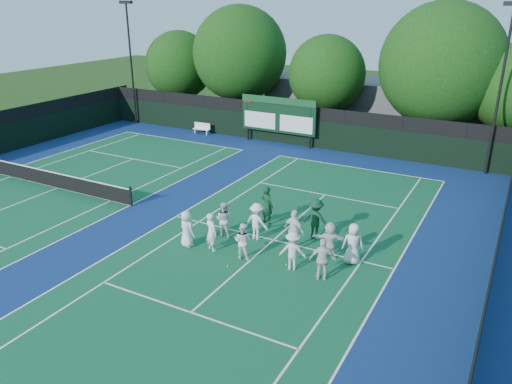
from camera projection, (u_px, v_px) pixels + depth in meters
The scene contains 33 objects.
ground at pixel (263, 249), 21.82m from camera, with size 120.00×120.00×0.00m, color #1C3B10.
court_apron at pixel (168, 215), 25.32m from camera, with size 34.00×32.00×0.01m, color navy.
near_court at pixel (273, 240), 22.64m from camera, with size 11.05×23.85×0.01m.
left_court at pixel (58, 188), 28.90m from camera, with size 11.05×23.85×0.01m.
back_fence at pixel (293, 127), 37.11m from camera, with size 34.00×0.08×3.00m.
divider_fence_right at pixel (495, 260), 18.12m from camera, with size 0.08×32.00×3.00m.
scoreboard at pixel (278, 115), 36.92m from camera, with size 6.00×0.21×3.55m.
clubhouse at pixel (376, 105), 41.63m from camera, with size 18.00×6.00×4.00m, color #5A5A5F.
light_pole_left at pixel (130, 49), 41.79m from camera, with size 1.20×0.30×10.12m.
light_pole_right at pixel (503, 71), 29.04m from camera, with size 1.20×0.30×10.12m.
tennis_net at pixel (57, 180), 28.72m from camera, with size 11.30×0.10×1.10m.
bench at pixel (202, 128), 40.37m from camera, with size 1.45×0.48×0.90m.
tree_a at pixel (181, 67), 44.55m from camera, with size 6.01×6.01×7.74m.
tree_b at pixel (242, 56), 41.29m from camera, with size 7.78×7.78×9.91m.
tree_c at pixel (329, 76), 38.23m from camera, with size 5.89×5.89×7.83m.
tree_d at pixel (444, 68), 34.12m from camera, with size 8.49×8.49×10.28m.
tennis_ball_0 at pixel (228, 266), 20.37m from camera, with size 0.07×0.07×0.07m, color yellow.
tennis_ball_1 at pixel (298, 228), 23.82m from camera, with size 0.07×0.07×0.07m, color yellow.
tennis_ball_2 at pixel (286, 265), 20.48m from camera, with size 0.07×0.07×0.07m, color yellow.
tennis_ball_4 at pixel (301, 218), 24.81m from camera, with size 0.07×0.07×0.07m, color yellow.
tennis_ball_5 at pixel (324, 259), 20.91m from camera, with size 0.07×0.07×0.07m, color yellow.
player_front_0 at pixel (187, 229), 21.82m from camera, with size 0.81×0.53×1.67m, color white.
player_front_1 at pixel (211, 232), 21.45m from camera, with size 0.64×0.42×1.75m, color white.
player_front_2 at pixel (243, 241), 20.81m from camera, with size 0.78×0.61×1.60m, color white.
player_front_3 at pixel (293, 251), 19.94m from camera, with size 1.07×0.61×1.65m, color silver.
player_front_4 at pixel (323, 259), 19.18m from camera, with size 1.02×0.42×1.74m, color white.
player_back_0 at pixel (224, 219), 22.78m from camera, with size 0.80×0.63×1.65m, color silver.
player_back_1 at pixel (257, 221), 22.46m from camera, with size 1.12×0.65×1.74m, color white.
player_back_2 at pixel (294, 230), 21.44m from camera, with size 1.10×0.46×1.87m, color white.
player_back_3 at pixel (330, 240), 20.80m from camera, with size 1.52×0.49×1.64m, color white.
player_back_4 at pixel (353, 244), 20.38m from camera, with size 0.87×0.56×1.78m, color white.
coach_left at pixel (267, 205), 23.99m from camera, with size 0.70×0.46×1.92m, color #0F381E.
coach_right at pixel (316, 219), 22.50m from camera, with size 1.24×0.71×1.91m, color #0F3A20.
Camera 1 is at (9.05, -17.21, 10.22)m, focal length 35.00 mm.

